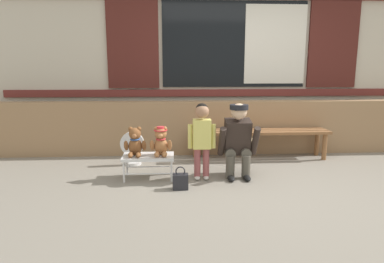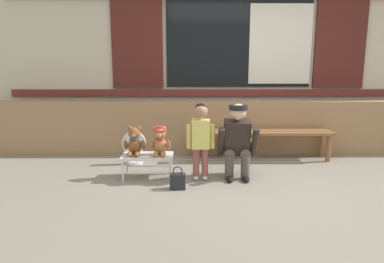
{
  "view_description": "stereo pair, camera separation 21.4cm",
  "coord_description": "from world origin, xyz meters",
  "px_view_note": "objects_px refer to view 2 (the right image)",
  "views": [
    {
      "loc": [
        -1.03,
        -4.02,
        1.41
      ],
      "look_at": [
        -0.79,
        0.44,
        0.55
      ],
      "focal_mm": 32.23,
      "sensor_mm": 36.0,
      "label": 1
    },
    {
      "loc": [
        -0.82,
        -4.03,
        1.41
      ],
      "look_at": [
        -0.79,
        0.44,
        0.55
      ],
      "focal_mm": 32.23,
      "sensor_mm": 36.0,
      "label": 2
    }
  ],
  "objects_px": {
    "teddy_bear_with_hat": "(160,141)",
    "wooden_bench_long": "(262,135)",
    "floor_fan": "(134,148)",
    "adult_crouching": "(238,140)",
    "handbag_on_ground": "(178,181)",
    "teddy_bear_plain": "(134,142)",
    "small_display_bench": "(148,157)",
    "child_standing": "(201,133)"
  },
  "relations": [
    {
      "from": "teddy_bear_plain",
      "to": "child_standing",
      "type": "height_order",
      "value": "child_standing"
    },
    {
      "from": "small_display_bench",
      "to": "adult_crouching",
      "type": "height_order",
      "value": "adult_crouching"
    },
    {
      "from": "teddy_bear_plain",
      "to": "child_standing",
      "type": "relative_size",
      "value": 0.38
    },
    {
      "from": "adult_crouching",
      "to": "handbag_on_ground",
      "type": "xyz_separation_m",
      "value": [
        -0.74,
        -0.42,
        -0.38
      ]
    },
    {
      "from": "wooden_bench_long",
      "to": "teddy_bear_with_hat",
      "type": "bearing_deg",
      "value": -149.41
    },
    {
      "from": "wooden_bench_long",
      "to": "adult_crouching",
      "type": "relative_size",
      "value": 2.21
    },
    {
      "from": "small_display_bench",
      "to": "adult_crouching",
      "type": "relative_size",
      "value": 0.67
    },
    {
      "from": "adult_crouching",
      "to": "teddy_bear_with_hat",
      "type": "bearing_deg",
      "value": -179.58
    },
    {
      "from": "adult_crouching",
      "to": "handbag_on_ground",
      "type": "distance_m",
      "value": 0.94
    },
    {
      "from": "small_display_bench",
      "to": "teddy_bear_plain",
      "type": "bearing_deg",
      "value": 179.49
    },
    {
      "from": "floor_fan",
      "to": "handbag_on_ground",
      "type": "bearing_deg",
      "value": -57.57
    },
    {
      "from": "small_display_bench",
      "to": "adult_crouching",
      "type": "xyz_separation_m",
      "value": [
        1.14,
        0.01,
        0.21
      ]
    },
    {
      "from": "teddy_bear_plain",
      "to": "adult_crouching",
      "type": "height_order",
      "value": "adult_crouching"
    },
    {
      "from": "wooden_bench_long",
      "to": "floor_fan",
      "type": "relative_size",
      "value": 4.37
    },
    {
      "from": "wooden_bench_long",
      "to": "teddy_bear_with_hat",
      "type": "xyz_separation_m",
      "value": [
        -1.47,
        -0.87,
        0.1
      ]
    },
    {
      "from": "teddy_bear_with_hat",
      "to": "floor_fan",
      "type": "xyz_separation_m",
      "value": [
        -0.43,
        0.63,
        -0.23
      ]
    },
    {
      "from": "teddy_bear_with_hat",
      "to": "wooden_bench_long",
      "type": "bearing_deg",
      "value": 30.59
    },
    {
      "from": "adult_crouching",
      "to": "floor_fan",
      "type": "distance_m",
      "value": 1.56
    },
    {
      "from": "teddy_bear_with_hat",
      "to": "child_standing",
      "type": "height_order",
      "value": "child_standing"
    },
    {
      "from": "handbag_on_ground",
      "to": "floor_fan",
      "type": "relative_size",
      "value": 0.57
    },
    {
      "from": "teddy_bear_plain",
      "to": "handbag_on_ground",
      "type": "xyz_separation_m",
      "value": [
        0.55,
        -0.42,
        -0.37
      ]
    },
    {
      "from": "child_standing",
      "to": "adult_crouching",
      "type": "height_order",
      "value": "child_standing"
    },
    {
      "from": "child_standing",
      "to": "adult_crouching",
      "type": "xyz_separation_m",
      "value": [
        0.47,
        0.08,
        -0.11
      ]
    },
    {
      "from": "floor_fan",
      "to": "child_standing",
      "type": "bearing_deg",
      "value": -36.76
    },
    {
      "from": "teddy_bear_with_hat",
      "to": "child_standing",
      "type": "relative_size",
      "value": 0.38
    },
    {
      "from": "teddy_bear_with_hat",
      "to": "child_standing",
      "type": "xyz_separation_m",
      "value": [
        0.51,
        -0.07,
        0.12
      ]
    },
    {
      "from": "wooden_bench_long",
      "to": "child_standing",
      "type": "bearing_deg",
      "value": -135.59
    },
    {
      "from": "small_display_bench",
      "to": "handbag_on_ground",
      "type": "distance_m",
      "value": 0.6
    },
    {
      "from": "floor_fan",
      "to": "teddy_bear_plain",
      "type": "bearing_deg",
      "value": -79.97
    },
    {
      "from": "adult_crouching",
      "to": "floor_fan",
      "type": "relative_size",
      "value": 1.98
    },
    {
      "from": "wooden_bench_long",
      "to": "handbag_on_ground",
      "type": "xyz_separation_m",
      "value": [
        -1.23,
        -1.28,
        -0.28
      ]
    },
    {
      "from": "teddy_bear_plain",
      "to": "handbag_on_ground",
      "type": "relative_size",
      "value": 1.34
    },
    {
      "from": "wooden_bench_long",
      "to": "child_standing",
      "type": "distance_m",
      "value": 1.36
    },
    {
      "from": "teddy_bear_with_hat",
      "to": "handbag_on_ground",
      "type": "xyz_separation_m",
      "value": [
        0.23,
        -0.42,
        -0.38
      ]
    },
    {
      "from": "small_display_bench",
      "to": "child_standing",
      "type": "relative_size",
      "value": 0.67
    },
    {
      "from": "teddy_bear_with_hat",
      "to": "floor_fan",
      "type": "bearing_deg",
      "value": 124.4
    },
    {
      "from": "wooden_bench_long",
      "to": "teddy_bear_with_hat",
      "type": "relative_size",
      "value": 5.78
    },
    {
      "from": "teddy_bear_plain",
      "to": "adult_crouching",
      "type": "relative_size",
      "value": 0.38
    },
    {
      "from": "floor_fan",
      "to": "adult_crouching",
      "type": "bearing_deg",
      "value": -23.85
    },
    {
      "from": "wooden_bench_long",
      "to": "floor_fan",
      "type": "height_order",
      "value": "floor_fan"
    },
    {
      "from": "teddy_bear_plain",
      "to": "small_display_bench",
      "type": "bearing_deg",
      "value": -0.51
    },
    {
      "from": "wooden_bench_long",
      "to": "adult_crouching",
      "type": "bearing_deg",
      "value": -119.57
    }
  ]
}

